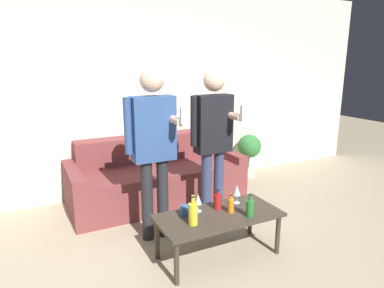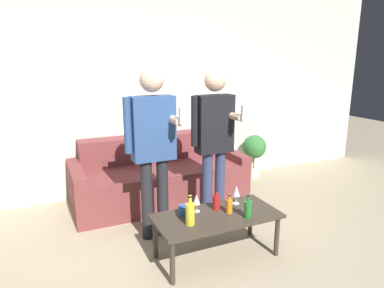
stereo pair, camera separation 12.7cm
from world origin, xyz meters
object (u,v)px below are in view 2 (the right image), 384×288
couch (158,177)px  person_standing_left (153,141)px  bottle_orange (216,202)px  coffee_table (217,219)px  person_standing_right (214,135)px

couch → person_standing_left: bearing=-111.2°
couch → bottle_orange: 1.38m
coffee_table → person_standing_right: bearing=64.9°
coffee_table → person_standing_left: size_ratio=0.67×
bottle_orange → person_standing_left: bearing=132.9°
couch → person_standing_left: person_standing_left is taller
person_standing_left → person_standing_right: (0.68, 0.04, -0.01)m
couch → coffee_table: size_ratio=1.90×
coffee_table → bottle_orange: 0.17m
couch → person_standing_right: size_ratio=1.28×
person_standing_right → couch: bearing=111.6°
person_standing_left → person_standing_right: 0.68m
couch → person_standing_right: bearing=-68.4°
person_standing_left → person_standing_right: bearing=3.6°
couch → coffee_table: couch is taller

